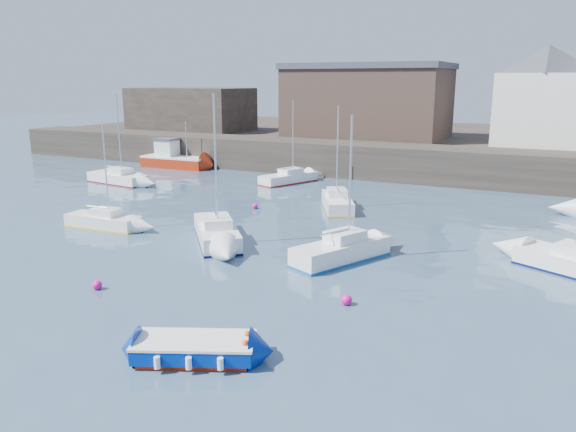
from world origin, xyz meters
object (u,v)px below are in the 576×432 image
at_px(buoy_mid, 346,305).
at_px(buoy_far, 255,209).
at_px(buoy_near, 98,289).
at_px(sailboat_c, 341,250).
at_px(sailboat_e, 118,178).
at_px(blue_dinghy, 195,348).
at_px(sailboat_a, 104,221).
at_px(fishing_boat, 174,158).
at_px(sailboat_b, 217,232).
at_px(sailboat_h, 289,178).
at_px(sailboat_f, 337,202).

xyz_separation_m(buoy_mid, buoy_far, (-11.79, 13.38, 0.00)).
relative_size(buoy_near, buoy_far, 1.06).
relative_size(sailboat_c, sailboat_e, 0.93).
bearing_deg(blue_dinghy, buoy_far, 114.60).
xyz_separation_m(sailboat_a, buoy_near, (7.26, -7.91, -0.44)).
bearing_deg(sailboat_a, buoy_mid, -15.34).
bearing_deg(fishing_boat, sailboat_b, -47.85).
height_order(blue_dinghy, buoy_near, blue_dinghy).
xyz_separation_m(sailboat_h, buoy_near, (4.02, -26.55, -0.46)).
relative_size(sailboat_h, buoy_mid, 15.94).
height_order(fishing_boat, sailboat_c, sailboat_c).
xyz_separation_m(sailboat_f, buoy_near, (-3.48, -18.99, -0.49)).
height_order(fishing_boat, sailboat_h, sailboat_h).
height_order(sailboat_a, buoy_mid, sailboat_a).
distance_m(sailboat_h, buoy_far, 10.31).
bearing_deg(buoy_far, sailboat_h, 103.23).
bearing_deg(sailboat_b, sailboat_e, 147.38).
distance_m(blue_dinghy, sailboat_h, 31.94).
bearing_deg(sailboat_a, sailboat_h, 80.16).
bearing_deg(sailboat_c, sailboat_f, 112.47).
bearing_deg(sailboat_b, sailboat_h, 103.91).
bearing_deg(fishing_boat, sailboat_h, -11.45).
distance_m(fishing_boat, sailboat_c, 33.90).
relative_size(sailboat_b, buoy_far, 20.55).
bearing_deg(sailboat_b, buoy_mid, -29.06).
bearing_deg(buoy_mid, buoy_near, -162.78).
xyz_separation_m(blue_dinghy, fishing_boat, (-25.94, 32.77, 0.50)).
relative_size(fishing_boat, sailboat_h, 1.02).
xyz_separation_m(sailboat_c, sailboat_e, (-25.03, 11.47, -0.05)).
relative_size(fishing_boat, sailboat_a, 1.15).
bearing_deg(buoy_near, sailboat_c, 46.34).
height_order(sailboat_a, buoy_far, sailboat_a).
distance_m(blue_dinghy, buoy_far, 21.78).
height_order(sailboat_f, buoy_mid, sailboat_f).
xyz_separation_m(sailboat_b, buoy_mid, (9.69, -5.38, -0.52)).
bearing_deg(sailboat_a, sailboat_e, 129.76).
height_order(sailboat_c, sailboat_h, sailboat_c).
bearing_deg(sailboat_b, buoy_far, 104.75).
relative_size(sailboat_f, buoy_far, 17.94).
distance_m(sailboat_a, buoy_near, 10.74).
bearing_deg(sailboat_c, buoy_far, 139.31).
xyz_separation_m(sailboat_a, buoy_mid, (17.38, -4.77, -0.44)).
bearing_deg(sailboat_h, sailboat_b, -76.09).
relative_size(sailboat_b, buoy_near, 19.42).
bearing_deg(buoy_far, sailboat_a, -122.99).
bearing_deg(fishing_boat, buoy_mid, -42.59).
xyz_separation_m(fishing_boat, sailboat_c, (26.45, -21.20, -0.37)).
xyz_separation_m(fishing_boat, sailboat_b, (18.98, -20.97, -0.38)).
xyz_separation_m(sailboat_c, sailboat_f, (-4.43, 10.70, -0.05)).
distance_m(sailboat_c, sailboat_e, 27.53).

